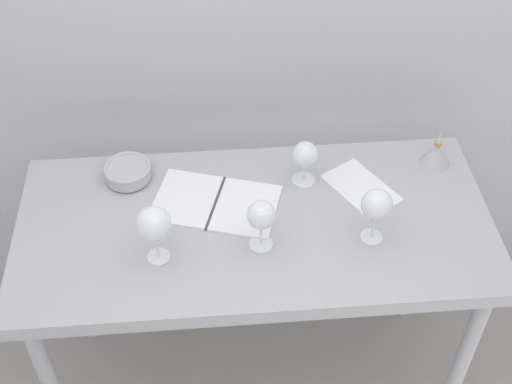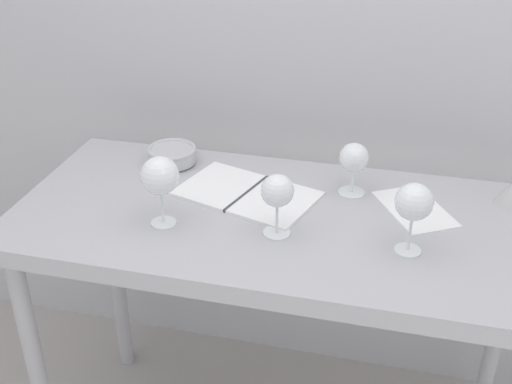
{
  "view_description": "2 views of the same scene",
  "coord_description": "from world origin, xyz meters",
  "px_view_note": "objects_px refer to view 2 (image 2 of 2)",
  "views": [
    {
      "loc": [
        -0.11,
        -1.37,
        2.37
      ],
      "look_at": [
        0.0,
        0.01,
        1.01
      ],
      "focal_mm": 47.93,
      "sensor_mm": 36.0,
      "label": 1
    },
    {
      "loc": [
        0.29,
        -1.42,
        1.76
      ],
      "look_at": [
        -0.06,
        -0.02,
        0.96
      ],
      "focal_mm": 45.24,
      "sensor_mm": 36.0,
      "label": 2
    }
  ],
  "objects_px": {
    "wine_glass_near_left": "(160,177)",
    "tasting_sheet_upper": "(415,209)",
    "wine_glass_far_right": "(354,159)",
    "wine_glass_near_right": "(414,204)",
    "tasting_bowl": "(172,155)",
    "open_notebook": "(247,194)",
    "wine_glass_near_center": "(277,193)"
  },
  "relations": [
    {
      "from": "wine_glass_near_left",
      "to": "tasting_sheet_upper",
      "type": "bearing_deg",
      "value": 20.18
    },
    {
      "from": "wine_glass_far_right",
      "to": "wine_glass_near_right",
      "type": "relative_size",
      "value": 0.83
    },
    {
      "from": "wine_glass_far_right",
      "to": "tasting_bowl",
      "type": "height_order",
      "value": "wine_glass_far_right"
    },
    {
      "from": "wine_glass_far_right",
      "to": "wine_glass_near_right",
      "type": "bearing_deg",
      "value": -57.17
    },
    {
      "from": "wine_glass_near_right",
      "to": "open_notebook",
      "type": "height_order",
      "value": "wine_glass_near_right"
    },
    {
      "from": "wine_glass_near_center",
      "to": "open_notebook",
      "type": "bearing_deg",
      "value": 125.26
    },
    {
      "from": "wine_glass_near_center",
      "to": "wine_glass_near_right",
      "type": "bearing_deg",
      "value": 0.02
    },
    {
      "from": "wine_glass_near_center",
      "to": "tasting_bowl",
      "type": "bearing_deg",
      "value": 141.69
    },
    {
      "from": "wine_glass_far_right",
      "to": "tasting_sheet_upper",
      "type": "xyz_separation_m",
      "value": [
        0.17,
        -0.05,
        -0.1
      ]
    },
    {
      "from": "wine_glass_near_center",
      "to": "open_notebook",
      "type": "relative_size",
      "value": 0.39
    },
    {
      "from": "wine_glass_near_center",
      "to": "wine_glass_far_right",
      "type": "height_order",
      "value": "wine_glass_near_center"
    },
    {
      "from": "wine_glass_near_center",
      "to": "open_notebook",
      "type": "xyz_separation_m",
      "value": [
        -0.12,
        0.17,
        -0.11
      ]
    },
    {
      "from": "open_notebook",
      "to": "tasting_sheet_upper",
      "type": "bearing_deg",
      "value": 21.22
    },
    {
      "from": "wine_glass_near_center",
      "to": "open_notebook",
      "type": "height_order",
      "value": "wine_glass_near_center"
    },
    {
      "from": "wine_glass_far_right",
      "to": "open_notebook",
      "type": "height_order",
      "value": "wine_glass_far_right"
    },
    {
      "from": "tasting_bowl",
      "to": "wine_glass_near_left",
      "type": "bearing_deg",
      "value": -73.25
    },
    {
      "from": "wine_glass_near_right",
      "to": "wine_glass_near_left",
      "type": "bearing_deg",
      "value": -177.82
    },
    {
      "from": "wine_glass_near_left",
      "to": "wine_glass_near_right",
      "type": "height_order",
      "value": "wine_glass_near_left"
    },
    {
      "from": "tasting_bowl",
      "to": "wine_glass_near_center",
      "type": "bearing_deg",
      "value": -38.31
    },
    {
      "from": "wine_glass_near_left",
      "to": "tasting_bowl",
      "type": "bearing_deg",
      "value": 106.75
    },
    {
      "from": "open_notebook",
      "to": "wine_glass_near_center",
      "type": "bearing_deg",
      "value": -37.58
    },
    {
      "from": "wine_glass_near_right",
      "to": "open_notebook",
      "type": "bearing_deg",
      "value": 158.67
    },
    {
      "from": "wine_glass_far_right",
      "to": "tasting_bowl",
      "type": "distance_m",
      "value": 0.55
    },
    {
      "from": "wine_glass_near_right",
      "to": "tasting_sheet_upper",
      "type": "distance_m",
      "value": 0.24
    },
    {
      "from": "wine_glass_near_center",
      "to": "tasting_sheet_upper",
      "type": "height_order",
      "value": "wine_glass_near_center"
    },
    {
      "from": "open_notebook",
      "to": "tasting_sheet_upper",
      "type": "height_order",
      "value": "open_notebook"
    },
    {
      "from": "wine_glass_near_left",
      "to": "tasting_bowl",
      "type": "height_order",
      "value": "wine_glass_near_left"
    },
    {
      "from": "wine_glass_near_left",
      "to": "tasting_sheet_upper",
      "type": "relative_size",
      "value": 0.81
    },
    {
      "from": "wine_glass_far_right",
      "to": "open_notebook",
      "type": "distance_m",
      "value": 0.3
    },
    {
      "from": "tasting_sheet_upper",
      "to": "tasting_bowl",
      "type": "height_order",
      "value": "tasting_bowl"
    },
    {
      "from": "open_notebook",
      "to": "wine_glass_near_left",
      "type": "bearing_deg",
      "value": -113.54
    },
    {
      "from": "wine_glass_near_left",
      "to": "tasting_sheet_upper",
      "type": "distance_m",
      "value": 0.67
    }
  ]
}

